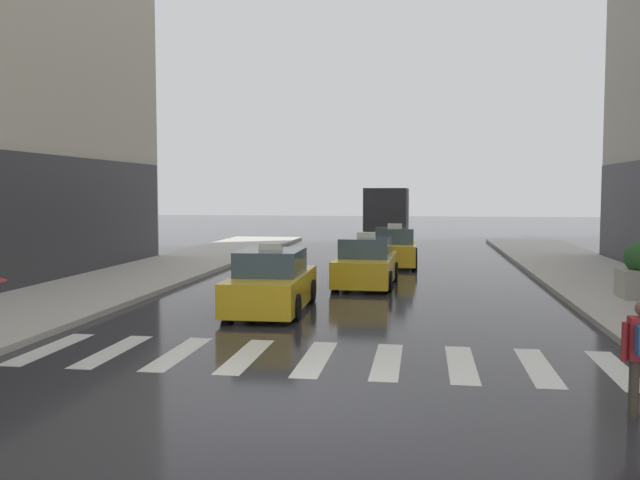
{
  "coord_description": "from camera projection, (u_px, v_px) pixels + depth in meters",
  "views": [
    {
      "loc": [
        1.97,
        -9.42,
        3.13
      ],
      "look_at": [
        -0.67,
        8.0,
        1.89
      ],
      "focal_mm": 38.03,
      "sensor_mm": 36.0,
      "label": 1
    }
  ],
  "objects": [
    {
      "name": "ground_plane",
      "position": [
        283.0,
        409.0,
        9.8
      ],
      "size": [
        160.0,
        160.0,
        0.0
      ],
      "primitive_type": "plane",
      "color": "#26262B"
    },
    {
      "name": "crosswalk_markings",
      "position": [
        315.0,
        358.0,
        12.76
      ],
      "size": [
        11.3,
        2.8,
        0.01
      ],
      "color": "silver",
      "rests_on": "ground"
    },
    {
      "name": "taxi_lead",
      "position": [
        272.0,
        283.0,
        17.9
      ],
      "size": [
        2.01,
        4.58,
        1.8
      ],
      "color": "gold",
      "rests_on": "ground"
    },
    {
      "name": "taxi_second",
      "position": [
        366.0,
        264.0,
        22.76
      ],
      "size": [
        2.02,
        4.58,
        1.8
      ],
      "color": "gold",
      "rests_on": "ground"
    },
    {
      "name": "taxi_third",
      "position": [
        395.0,
        249.0,
        28.95
      ],
      "size": [
        1.96,
        4.55,
        1.8
      ],
      "color": "gold",
      "rests_on": "ground"
    },
    {
      "name": "box_truck",
      "position": [
        388.0,
        215.0,
        37.91
      ],
      "size": [
        2.31,
        7.55,
        3.35
      ],
      "color": "#2D2D2D",
      "rests_on": "ground"
    },
    {
      "name": "planter_mid_block",
      "position": [
        640.0,
        272.0,
        19.14
      ],
      "size": [
        1.1,
        1.1,
        1.6
      ],
      "color": "#A8A399",
      "rests_on": "curb_right"
    }
  ]
}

